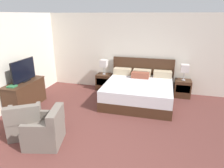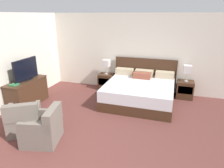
{
  "view_description": "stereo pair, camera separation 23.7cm",
  "coord_description": "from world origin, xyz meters",
  "views": [
    {
      "loc": [
        1.26,
        -2.65,
        2.49
      ],
      "look_at": [
        -0.01,
        2.14,
        0.75
      ],
      "focal_mm": 32.0,
      "sensor_mm": 36.0,
      "label": 1
    },
    {
      "loc": [
        1.49,
        -2.58,
        2.49
      ],
      "look_at": [
        -0.01,
        2.14,
        0.75
      ],
      "focal_mm": 32.0,
      "sensor_mm": 36.0,
      "label": 2
    }
  ],
  "objects": [
    {
      "name": "table_lamp_right",
      "position": [
        1.9,
        3.62,
        0.92
      ],
      "size": [
        0.24,
        0.24,
        0.5
      ],
      "color": "#B7B7BC",
      "rests_on": "nightstand_right"
    },
    {
      "name": "table_lamp_left",
      "position": [
        -0.68,
        3.62,
        0.92
      ],
      "size": [
        0.24,
        0.24,
        0.5
      ],
      "color": "#B7B7BC",
      "rests_on": "nightstand_left"
    },
    {
      "name": "nightstand_left",
      "position": [
        -0.68,
        3.62,
        0.27
      ],
      "size": [
        0.5,
        0.42,
        0.54
      ],
      "color": "#422819",
      "rests_on": "ground"
    },
    {
      "name": "wall_back",
      "position": [
        0.0,
        3.92,
        1.27
      ],
      "size": [
        6.58,
        0.06,
        2.54
      ],
      "primitive_type": "cube",
      "color": "silver",
      "rests_on": "ground"
    },
    {
      "name": "wall_left",
      "position": [
        -2.72,
        1.64,
        1.27
      ],
      "size": [
        0.06,
        5.69,
        2.54
      ],
      "primitive_type": "cube",
      "color": "silver",
      "rests_on": "ground"
    },
    {
      "name": "tv",
      "position": [
        -2.41,
        1.8,
        1.03
      ],
      "size": [
        0.18,
        0.91,
        0.6
      ],
      "color": "black",
      "rests_on": "dresser"
    },
    {
      "name": "nightstand_right",
      "position": [
        1.9,
        3.62,
        0.27
      ],
      "size": [
        0.5,
        0.42,
        0.54
      ],
      "color": "#422819",
      "rests_on": "ground"
    },
    {
      "name": "armchair_by_window",
      "position": [
        -1.52,
        0.53,
        0.28
      ],
      "size": [
        0.95,
        0.95,
        0.76
      ],
      "color": "#70665B",
      "rests_on": "ground"
    },
    {
      "name": "book_red_cover",
      "position": [
        -2.42,
        1.3,
        0.75
      ],
      "size": [
        0.2,
        0.2,
        0.03
      ],
      "primitive_type": "cube",
      "rotation": [
        0.0,
        0.0,
        0.03
      ],
      "color": "#2D7042",
      "rests_on": "dresser"
    },
    {
      "name": "ground_plane",
      "position": [
        0.0,
        0.0,
        0.0
      ],
      "size": [
        11.66,
        11.66,
        0.0
      ],
      "primitive_type": "plane",
      "color": "brown"
    },
    {
      "name": "armchair_companion",
      "position": [
        -0.9,
        0.35,
        0.28
      ],
      "size": [
        0.83,
        0.82,
        0.76
      ],
      "color": "#70665B",
      "rests_on": "ground"
    },
    {
      "name": "bed",
      "position": [
        0.61,
        2.92,
        0.33
      ],
      "size": [
        2.01,
        1.96,
        1.13
      ],
      "color": "#422819",
      "rests_on": "ground"
    },
    {
      "name": "dresser",
      "position": [
        -2.41,
        1.73,
        0.38
      ],
      "size": [
        0.51,
        1.26,
        0.74
      ],
      "color": "#422819",
      "rests_on": "ground"
    }
  ]
}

